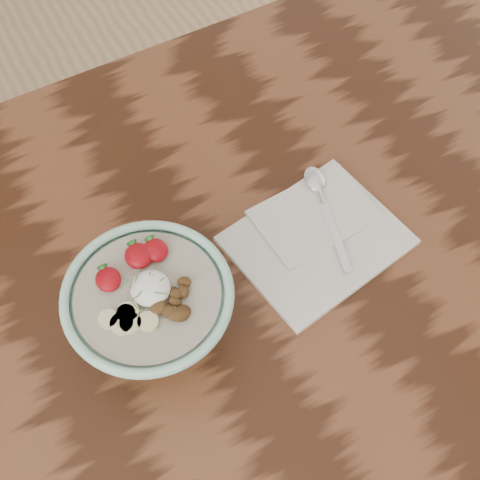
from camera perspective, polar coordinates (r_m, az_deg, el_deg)
The scene contains 4 objects.
table at distance 102.40cm, azimuth -3.34°, elevation -5.61°, with size 160.00×90.00×75.00cm.
breakfast_bowl at distance 84.54cm, azimuth -7.58°, elevation -5.95°, with size 20.93×20.93×13.55cm.
napkin at distance 97.32cm, azimuth 6.53°, elevation 0.43°, with size 25.98×22.28×1.43cm.
spoon at distance 99.99cm, azimuth 6.82°, elevation 4.01°, with size 6.89×18.59×0.98cm.
Camera 1 is at (-15.99, -41.76, 157.82)cm, focal length 50.00 mm.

